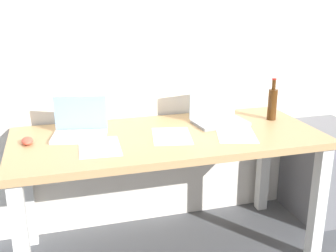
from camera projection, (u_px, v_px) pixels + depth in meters
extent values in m
plane|color=#515459|center=(168.00, 250.00, 2.54)|extent=(8.00, 8.00, 0.00)
cube|color=silver|center=(148.00, 30.00, 2.54)|extent=(5.20, 0.08, 2.60)
cube|color=tan|center=(168.00, 138.00, 2.31)|extent=(1.73, 0.76, 0.04)
cube|color=silver|center=(22.00, 251.00, 1.92)|extent=(0.07, 0.07, 0.72)
cube|color=silver|center=(318.00, 205.00, 2.35)|extent=(0.07, 0.07, 0.72)
cube|color=silver|center=(27.00, 192.00, 2.51)|extent=(0.07, 0.07, 0.72)
cube|color=silver|center=(264.00, 163.00, 2.93)|extent=(0.07, 0.07, 0.72)
cube|color=silver|center=(80.00, 137.00, 2.24)|extent=(0.32, 0.25, 0.02)
cube|color=#8CB7EA|center=(81.00, 113.00, 2.31)|extent=(0.29, 0.08, 0.20)
cube|color=gray|center=(221.00, 123.00, 2.49)|extent=(0.34, 0.23, 0.02)
cube|color=silver|center=(213.00, 99.00, 2.54)|extent=(0.32, 0.05, 0.22)
cylinder|color=#47280F|center=(272.00, 105.00, 2.55)|extent=(0.06, 0.06, 0.19)
cylinder|color=#47280F|center=(274.00, 85.00, 2.51)|extent=(0.02, 0.02, 0.06)
cylinder|color=#B21E19|center=(274.00, 79.00, 2.50)|extent=(0.03, 0.03, 0.01)
ellipsoid|color=#D84C38|center=(27.00, 141.00, 2.16)|extent=(0.06, 0.10, 0.03)
cube|color=white|center=(236.00, 134.00, 2.30)|extent=(0.29, 0.35, 0.00)
cube|color=white|center=(172.00, 136.00, 2.28)|extent=(0.26, 0.33, 0.00)
cube|color=white|center=(100.00, 147.00, 2.11)|extent=(0.23, 0.31, 0.00)
cube|color=slate|center=(323.00, 170.00, 2.89)|extent=(0.40, 0.48, 0.65)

